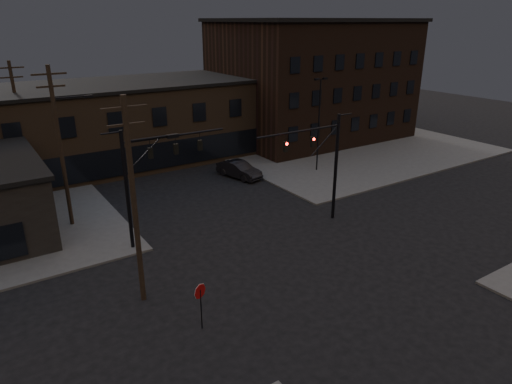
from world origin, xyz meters
TOP-DOWN VIEW (x-y plane):
  - ground at (0.00, 0.00)m, footprint 140.00×140.00m
  - sidewalk_ne at (22.00, 22.00)m, footprint 30.00×30.00m
  - building_row at (0.00, 28.00)m, footprint 40.00×12.00m
  - building_right at (22.00, 26.00)m, footprint 22.00×16.00m
  - traffic_signal_near at (5.36, 4.50)m, footprint 7.12×0.24m
  - traffic_signal_far at (-6.72, 8.00)m, footprint 7.12×0.24m
  - stop_sign at (-8.00, -1.99)m, footprint 0.72×0.33m
  - utility_pole_near at (-9.43, 2.00)m, footprint 3.70×0.28m
  - utility_pole_mid at (-10.44, 14.00)m, footprint 3.70×0.28m
  - utility_pole_far at (-11.50, 26.00)m, footprint 2.20×0.28m
  - lot_light_a at (13.00, 14.00)m, footprint 1.50×0.28m
  - lot_light_b at (19.00, 19.00)m, footprint 1.50×0.28m
  - parked_car_lot_a at (15.78, 21.24)m, footprint 5.04×2.47m
  - parked_car_lot_b at (20.01, 21.98)m, footprint 4.74×2.85m
  - car_crossing at (5.50, 16.60)m, footprint 2.76×5.04m

SIDE VIEW (x-z plane):
  - ground at x=0.00m, z-range 0.00..0.00m
  - sidewalk_ne at x=22.00m, z-range 0.00..0.15m
  - car_crossing at x=5.50m, z-range 0.00..1.57m
  - parked_car_lot_b at x=20.01m, z-range 0.15..1.44m
  - parked_car_lot_a at x=15.78m, z-range 0.15..1.81m
  - stop_sign at x=-8.00m, z-range 0.60..3.08m
  - building_row at x=0.00m, z-range 0.00..8.00m
  - traffic_signal_near at x=5.36m, z-range 0.93..8.93m
  - traffic_signal_far at x=-6.72m, z-range 1.01..9.01m
  - lot_light_a at x=13.00m, z-range 0.94..10.08m
  - lot_light_b at x=19.00m, z-range 0.94..10.08m
  - utility_pole_far at x=-11.50m, z-range 0.28..11.28m
  - utility_pole_near at x=-9.43m, z-range 0.37..11.37m
  - utility_pole_mid at x=-10.44m, z-range 0.38..11.88m
  - building_right at x=22.00m, z-range 0.00..14.00m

